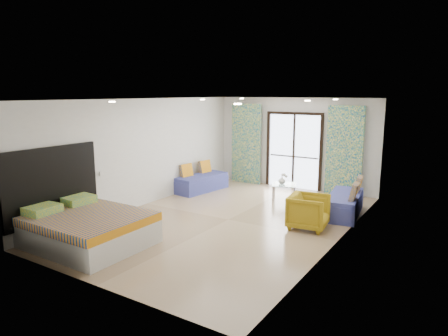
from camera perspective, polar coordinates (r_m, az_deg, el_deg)
The scene contains 24 objects.
floor at distance 9.15m, azimuth 0.64°, elevation -7.38°, with size 5.00×7.50×0.01m, color #937758, non-canonical shape.
ceiling at distance 8.70m, azimuth 0.68°, elevation 9.78°, with size 5.00×7.50×0.01m, color silver, non-canonical shape.
wall_back at distance 12.14m, azimuth 10.02°, elevation 3.50°, with size 5.00×0.01×2.70m, color silver, non-canonical shape.
wall_front at distance 6.03m, azimuth -18.46°, elevation -4.16°, with size 5.00×0.01×2.70m, color silver, non-canonical shape.
wall_left at distance 10.34m, azimuth -11.22°, elevation 2.22°, with size 0.01×7.50×2.70m, color silver, non-canonical shape.
wall_right at distance 7.83m, azimuth 16.43°, elevation -0.71°, with size 0.01×7.50×2.70m, color silver, non-canonical shape.
balcony_door at distance 12.13m, azimuth 9.96°, elevation 3.06°, with size 1.76×0.08×2.28m.
balcony_rail at distance 12.18m, azimuth 9.93°, elevation 1.62°, with size 1.52×0.03×0.04m, color #595451.
curtain_left at distance 12.66m, azimuth 3.19°, elevation 3.48°, with size 1.00×0.10×2.50m, color white.
curtain_right at distance 11.49m, azimuth 16.82°, elevation 2.30°, with size 1.00×0.10×2.50m, color white.
downlight_a at distance 8.05m, azimuth -15.71°, elevation 9.10°, with size 0.12×0.12×0.02m, color #FFE0B2.
downlight_b at distance 6.26m, azimuth 1.97°, elevation 9.14°, with size 0.12×0.12×0.02m, color #FFE0B2.
downlight_c at distance 10.30m, azimuth -3.08°, elevation 9.75°, with size 0.12×0.12×0.02m, color #FFE0B2.
downlight_d at distance 8.98m, azimuth 11.85°, elevation 9.40°, with size 0.12×0.12×0.02m, color #FFE0B2.
downlight_e at distance 11.99m, azimuth 2.55°, elevation 9.89°, with size 0.12×0.12×0.02m, color #FFE0B2.
downlight_f at distance 10.87m, azimuth 15.63°, elevation 9.43°, with size 0.12×0.12×0.02m, color #FFE0B2.
headboard at distance 8.64m, azimuth -23.34°, elevation -2.14°, with size 0.06×2.10×1.50m, color black.
switch_plate at distance 9.39m, azimuth -17.10°, elevation -0.76°, with size 0.02×0.10×0.10m, color silver.
bed at distance 8.07m, azimuth -18.95°, elevation -8.16°, with size 2.16×1.76×0.75m.
daybed_left at distance 11.74m, azimuth -3.27°, elevation -2.01°, with size 0.88×1.76×0.83m.
daybed_right at distance 9.87m, azimuth 16.89°, elevation -4.85°, with size 0.92×1.84×0.87m.
coffee_table at distance 10.89m, azimuth 8.58°, elevation -2.52°, with size 0.82×0.82×0.73m.
vase at distance 10.89m, azimuth 8.29°, elevation -1.73°, with size 0.20×0.21×0.20m, color white.
armchair at distance 8.66m, azimuth 11.98°, elevation -5.89°, with size 0.78×0.73×0.80m, color #A28215.
Camera 1 is at (4.57, -7.40, 2.84)m, focal length 32.00 mm.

